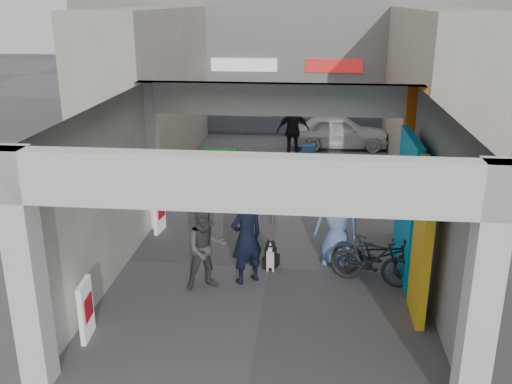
# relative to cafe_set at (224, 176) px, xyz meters

# --- Properties ---
(ground) EXTENTS (90.00, 90.00, 0.00)m
(ground) POSITION_rel_cafe_set_xyz_m (1.75, -5.10, -0.34)
(ground) COLOR #525257
(ground) RESTS_ON ground
(arcade_canopy) EXTENTS (6.40, 6.45, 6.40)m
(arcade_canopy) POSITION_rel_cafe_set_xyz_m (2.29, -5.92, 1.96)
(arcade_canopy) COLOR silver
(arcade_canopy) RESTS_ON ground
(far_building) EXTENTS (18.00, 4.08, 8.00)m
(far_building) POSITION_rel_cafe_set_xyz_m (1.75, 8.89, 3.65)
(far_building) COLOR silver
(far_building) RESTS_ON ground
(plaza_bldg_left) EXTENTS (2.00, 9.00, 5.00)m
(plaza_bldg_left) POSITION_rel_cafe_set_xyz_m (-2.75, 2.40, 2.16)
(plaza_bldg_left) COLOR #ACA58F
(plaza_bldg_left) RESTS_ON ground
(plaza_bldg_right) EXTENTS (2.00, 9.00, 5.00)m
(plaza_bldg_right) POSITION_rel_cafe_set_xyz_m (6.25, 2.40, 2.16)
(plaza_bldg_right) COLOR #ACA58F
(plaza_bldg_right) RESTS_ON ground
(bollard_left) EXTENTS (0.09, 0.09, 0.88)m
(bollard_left) POSITION_rel_cafe_set_xyz_m (0.11, -2.75, 0.10)
(bollard_left) COLOR gray
(bollard_left) RESTS_ON ground
(bollard_center) EXTENTS (0.09, 0.09, 0.94)m
(bollard_center) POSITION_rel_cafe_set_xyz_m (1.63, -2.68, 0.13)
(bollard_center) COLOR gray
(bollard_center) RESTS_ON ground
(bollard_right) EXTENTS (0.09, 0.09, 0.84)m
(bollard_right) POSITION_rel_cafe_set_xyz_m (3.33, -2.77, 0.08)
(bollard_right) COLOR gray
(bollard_right) RESTS_ON ground
(advert_board_near) EXTENTS (0.14, 0.55, 1.00)m
(advert_board_near) POSITION_rel_cafe_set_xyz_m (-0.99, -7.94, 0.16)
(advert_board_near) COLOR white
(advert_board_near) RESTS_ON ground
(advert_board_far) EXTENTS (0.16, 0.56, 1.00)m
(advert_board_far) POSITION_rel_cafe_set_xyz_m (-0.99, -3.43, 0.16)
(advert_board_far) COLOR white
(advert_board_far) RESTS_ON ground
(cafe_set) EXTENTS (1.60, 1.29, 0.97)m
(cafe_set) POSITION_rel_cafe_set_xyz_m (0.00, 0.00, 0.00)
(cafe_set) COLOR #9D9EA2
(cafe_set) RESTS_ON ground
(produce_stand) EXTENTS (1.32, 0.72, 0.87)m
(produce_stand) POSITION_rel_cafe_set_xyz_m (-0.32, 0.97, 0.00)
(produce_stand) COLOR black
(produce_stand) RESTS_ON ground
(crate_stack) EXTENTS (0.48, 0.39, 0.56)m
(crate_stack) POSITION_rel_cafe_set_xyz_m (2.42, 3.15, -0.06)
(crate_stack) COLOR #195A22
(crate_stack) RESTS_ON ground
(border_collie) EXTENTS (0.25, 0.49, 0.68)m
(border_collie) POSITION_rel_cafe_set_xyz_m (1.79, -5.14, -0.07)
(border_collie) COLOR black
(border_collie) RESTS_ON ground
(man_with_dog) EXTENTS (0.81, 0.77, 1.87)m
(man_with_dog) POSITION_rel_cafe_set_xyz_m (1.36, -5.74, 0.59)
(man_with_dog) COLOR black
(man_with_dog) RESTS_ON ground
(man_back_turned) EXTENTS (0.98, 0.90, 1.64)m
(man_back_turned) POSITION_rel_cafe_set_xyz_m (0.63, -6.07, 0.48)
(man_back_turned) COLOR #424144
(man_back_turned) RESTS_ON ground
(man_elderly) EXTENTS (1.02, 0.80, 1.84)m
(man_elderly) POSITION_rel_cafe_set_xyz_m (3.11, -4.69, 0.58)
(man_elderly) COLOR #6280BF
(man_elderly) RESTS_ON ground
(man_crates) EXTENTS (1.23, 0.79, 1.95)m
(man_crates) POSITION_rel_cafe_set_xyz_m (1.86, 3.49, 0.63)
(man_crates) COLOR black
(man_crates) RESTS_ON ground
(bicycle_front) EXTENTS (1.97, 1.15, 0.98)m
(bicycle_front) POSITION_rel_cafe_set_xyz_m (3.93, -5.29, 0.15)
(bicycle_front) COLOR black
(bicycle_front) RESTS_ON ground
(bicycle_rear) EXTENTS (1.68, 0.88, 0.97)m
(bicycle_rear) POSITION_rel_cafe_set_xyz_m (3.78, -5.55, 0.14)
(bicycle_rear) COLOR black
(bicycle_rear) RESTS_ON ground
(white_van) EXTENTS (3.72, 1.64, 1.24)m
(white_van) POSITION_rel_cafe_set_xyz_m (3.50, 5.07, 0.28)
(white_van) COLOR silver
(white_van) RESTS_ON ground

